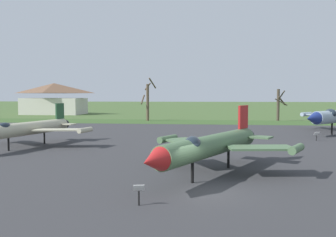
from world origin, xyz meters
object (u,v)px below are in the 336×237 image
Objects in this scene: info_placard_front_right at (316,135)px; visitor_building at (54,99)px; jet_fighter_rear_center at (211,145)px; info_placard_rear_center at (139,193)px; jet_fighter_front_left at (26,129)px.

visitor_building reaches higher than info_placard_front_right.
jet_fighter_rear_center reaches higher than info_placard_rear_center.
jet_fighter_front_left is 1.02× the size of jet_fighter_rear_center.
jet_fighter_front_left is 12.73× the size of info_placard_front_right.
visitor_building is (-56.18, 54.49, 3.66)m from info_placard_front_right.
info_placard_front_right is 30.58m from info_placard_rear_center.
visitor_building is at bearing 112.06° from jet_fighter_front_left.
jet_fighter_rear_center is 86.14m from visitor_building.
jet_fighter_front_left is 31.78m from info_placard_front_right.
visitor_building is at bearing 120.83° from jet_fighter_rear_center.
jet_fighter_rear_center is at bearing -59.17° from visitor_building.
info_placard_rear_center is 90.64m from visitor_building.
info_placard_rear_center is at bearing -49.21° from jet_fighter_front_left.
jet_fighter_rear_center is at bearing 63.99° from info_placard_rear_center.
visitor_building reaches higher than info_placard_rear_center.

